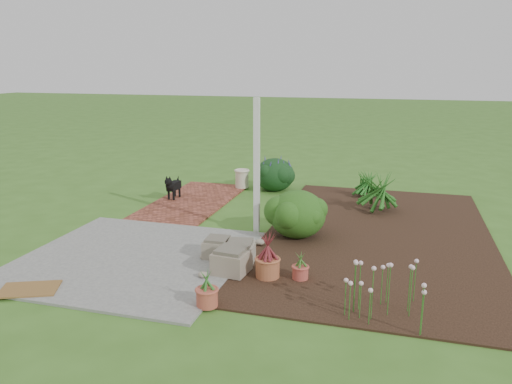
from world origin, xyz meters
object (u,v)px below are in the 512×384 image
(black_dog, at_px, (173,185))
(cream_ceramic_urn, at_px, (242,179))
(evergreen_shrub, at_px, (297,213))
(stone_trough_near, at_px, (231,262))

(black_dog, height_order, cream_ceramic_urn, black_dog)
(black_dog, xyz_separation_m, cream_ceramic_urn, (1.20, 1.49, -0.09))
(evergreen_shrub, bearing_deg, black_dog, 152.26)
(stone_trough_near, distance_m, black_dog, 4.52)
(black_dog, relative_size, cream_ceramic_urn, 1.39)
(cream_ceramic_urn, bearing_deg, black_dog, -128.83)
(black_dog, distance_m, cream_ceramic_urn, 1.92)
(stone_trough_near, bearing_deg, cream_ceramic_urn, 106.02)
(stone_trough_near, distance_m, evergreen_shrub, 2.02)
(stone_trough_near, relative_size, evergreen_shrub, 0.47)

